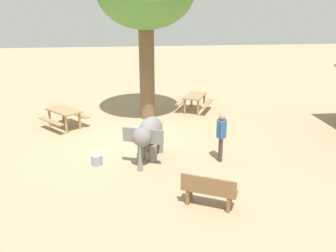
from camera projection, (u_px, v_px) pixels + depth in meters
ground_plane at (131, 141)px, 13.21m from camera, size 60.00×60.00×0.00m
elephant at (149, 134)px, 11.48m from camera, size 1.94×1.51×1.35m
person_handler at (221, 133)px, 11.31m from camera, size 0.50×0.32×1.62m
wooden_bench at (209, 190)px, 8.82m from camera, size 0.99×1.43×0.88m
picnic_table_near at (195, 99)px, 16.69m from camera, size 1.99×1.99×0.78m
picnic_table_far at (64, 114)px, 14.43m from camera, size 2.11×2.10×0.78m
feed_bucket at (97, 160)px, 11.26m from camera, size 0.36×0.36×0.32m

